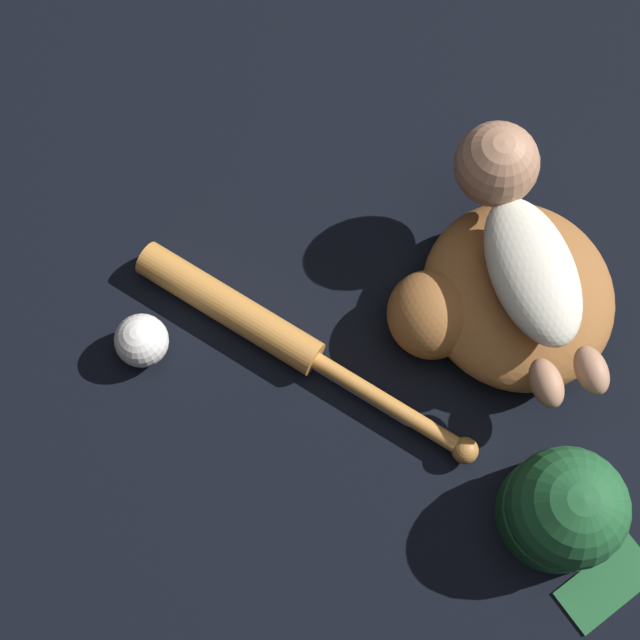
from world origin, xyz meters
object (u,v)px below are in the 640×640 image
(baseball_glove, at_px, (503,298))
(baby_figure, at_px, (519,231))
(baseball_cap, at_px, (565,510))
(baseball_bat, at_px, (262,328))
(baseball, at_px, (142,341))

(baseball_glove, xyz_separation_m, baby_figure, (0.05, -0.04, 0.10))
(baseball_glove, distance_m, baby_figure, 0.12)
(baby_figure, distance_m, baseball_cap, 0.38)
(baseball_bat, bearing_deg, baby_figure, -106.56)
(baby_figure, xyz_separation_m, baseball, (0.17, 0.51, -0.12))
(baseball_cap, bearing_deg, baseball_glove, -20.56)
(baseball, bearing_deg, baseball_glove, -115.24)
(baseball_bat, relative_size, baseball, 6.67)
(baby_figure, bearing_deg, baseball_glove, 142.92)
(baseball_bat, distance_m, baseball_cap, 0.49)
(baseball_glove, height_order, baseball, baseball_glove)
(baseball_glove, relative_size, baby_figure, 0.96)
(baseball_cap, bearing_deg, baby_figure, -23.27)
(baseball_cap, bearing_deg, baseball_bat, 25.13)
(baseball_glove, xyz_separation_m, baseball_cap, (-0.29, 0.11, 0.01))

